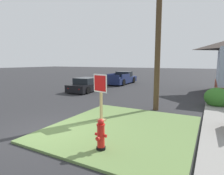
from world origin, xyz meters
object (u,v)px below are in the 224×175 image
Objects in this scene: manhole_cover at (103,107)px; utility_pole at (159,23)px; parked_sedan_black at (87,85)px; fire_hydrant at (101,135)px; pickup_truck_navy at (122,79)px; stop_sign at (101,98)px.

utility_pole is at bearing 18.20° from manhole_cover.
fire_hydrant is at bearing -52.33° from parked_sedan_black.
fire_hydrant is 0.22× the size of parked_sedan_black.
pickup_truck_navy reaches higher than fire_hydrant.
parked_sedan_black reaches higher than manhole_cover.
fire_hydrant is at bearing -91.37° from utility_pole.
manhole_cover is 6.46m from parked_sedan_black.
parked_sedan_black is at bearing 129.49° from stop_sign.
manhole_cover is 0.08× the size of utility_pole.
fire_hydrant is 17.55m from pickup_truck_navy.
manhole_cover is (-1.34, 2.38, -1.09)m from stop_sign.
stop_sign reaches higher than pickup_truck_navy.
pickup_truck_navy is at bearing 111.60° from stop_sign.
stop_sign is 2.94× the size of manhole_cover.
fire_hydrant is at bearing -58.51° from stop_sign.
fire_hydrant is 0.45× the size of stop_sign.
fire_hydrant is 5.44m from manhole_cover.
pickup_truck_navy is 13.29m from utility_pole.
manhole_cover is at bearing 119.35° from stop_sign.
manhole_cover is at bearing 120.41° from fire_hydrant.
fire_hydrant is 2.75m from stop_sign.
manhole_cover is at bearing -46.23° from parked_sedan_black.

